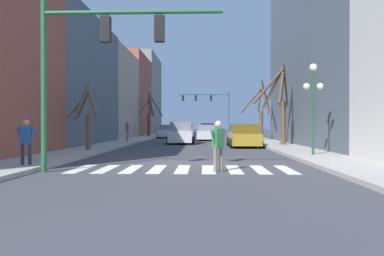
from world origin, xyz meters
TOP-DOWN VIEW (x-y plane):
  - ground_plane at (0.00, 0.00)m, footprint 240.00×240.00m
  - sidewalk_left at (-6.06, 0.00)m, footprint 2.59×90.00m
  - sidewalk_right at (6.06, 0.00)m, footprint 2.59×90.00m
  - building_row_left at (-10.35, 26.75)m, footprint 6.00×62.37m
  - building_row_right at (10.35, 8.90)m, footprint 6.00×28.25m
  - crosswalk_stripes at (-0.00, -1.89)m, footprint 7.65×2.60m
  - traffic_signal_near at (-2.78, -2.81)m, footprint 5.96×0.28m
  - traffic_signal_far at (1.67, 41.44)m, footprint 7.76×0.28m
  - street_lamp_right_corner at (5.90, 2.87)m, footprint 0.95×0.36m
  - car_parked_right_near at (1.19, 33.97)m, footprint 2.09×4.84m
  - car_parked_right_mid at (-3.62, 29.49)m, footprint 2.06×4.43m
  - car_driving_toward_lane at (3.55, 11.30)m, footprint 2.20×4.43m
  - car_at_intersection at (0.99, 22.31)m, footprint 2.11×4.38m
  - car_driving_away_lane at (-1.11, 15.93)m, footprint 2.13×4.83m
  - pedestrian_crossing_street at (1.21, -2.60)m, footprint 0.56×0.59m
  - pedestrian_on_right_sidewalk at (-5.53, -1.94)m, footprint 0.69×0.21m
  - pedestrian_near_right_corner at (-5.60, 15.86)m, footprint 0.25×0.79m
  - street_tree_right_far at (-5.92, 6.01)m, footprint 1.75×1.29m
  - street_tree_left_mid at (6.01, 19.57)m, footprint 2.89×3.42m
  - street_tree_right_mid at (6.16, 11.93)m, footprint 2.90×2.89m
  - street_tree_left_near at (-6.05, 31.70)m, footprint 2.99×3.34m

SIDE VIEW (x-z plane):
  - ground_plane at x=0.00m, z-range 0.00..0.00m
  - crosswalk_stripes at x=0.00m, z-range 0.00..0.01m
  - sidewalk_left at x=-6.06m, z-range 0.00..0.15m
  - sidewalk_right at x=6.06m, z-range 0.00..0.15m
  - car_parked_right_mid at x=-3.62m, z-range -0.05..1.51m
  - car_at_intersection at x=0.99m, z-range -0.05..1.53m
  - car_driving_toward_lane at x=3.55m, z-range -0.05..1.55m
  - car_parked_right_near at x=1.19m, z-range -0.06..1.69m
  - car_driving_away_lane at x=-1.11m, z-range -0.06..1.72m
  - pedestrian_crossing_street at x=1.21m, z-range 0.15..1.84m
  - pedestrian_on_right_sidewalk at x=-5.53m, z-range 0.30..1.89m
  - pedestrian_near_right_corner at x=-5.60m, z-range 0.32..2.15m
  - street_tree_right_far at x=-5.92m, z-range -0.02..3.74m
  - street_tree_left_mid at x=6.01m, z-range -0.18..5.36m
  - street_tree_left_near at x=-6.05m, z-range 0.03..5.54m
  - street_tree_right_mid at x=6.16m, z-range 0.14..5.92m
  - street_lamp_right_corner at x=5.90m, z-range 1.04..5.33m
  - traffic_signal_near at x=-2.78m, z-range 1.25..6.87m
  - traffic_signal_far at x=1.67m, z-range 1.62..8.15m
  - building_row_left at x=-10.35m, z-range -1.12..12.28m
  - building_row_right at x=10.35m, z-range -0.88..12.99m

